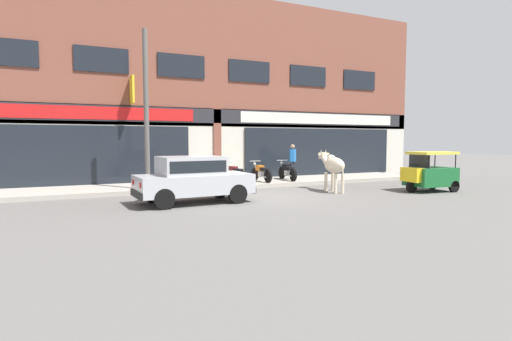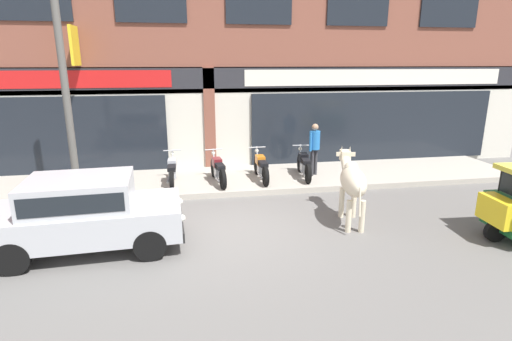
{
  "view_description": "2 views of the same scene",
  "coord_description": "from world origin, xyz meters",
  "px_view_note": "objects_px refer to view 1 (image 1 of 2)",
  "views": [
    {
      "loc": [
        -6.2,
        -12.37,
        1.97
      ],
      "look_at": [
        0.08,
        1.0,
        0.83
      ],
      "focal_mm": 28.0,
      "sensor_mm": 36.0,
      "label": 1
    },
    {
      "loc": [
        -0.74,
        -8.01,
        3.58
      ],
      "look_at": [
        0.83,
        1.0,
        1.07
      ],
      "focal_mm": 28.0,
      "sensor_mm": 36.0,
      "label": 2
    }
  ],
  "objects_px": {
    "motorcycle_0": "(205,175)",
    "car_0": "(193,177)",
    "motorcycle_2": "(261,173)",
    "utility_pole": "(146,110)",
    "motorcycle_3": "(287,171)",
    "auto_rickshaw": "(429,174)",
    "cow": "(333,165)",
    "pedestrian": "(293,158)",
    "motorcycle_1": "(235,174)"
  },
  "relations": [
    {
      "from": "motorcycle_0",
      "to": "car_0",
      "type": "bearing_deg",
      "value": -113.07
    },
    {
      "from": "motorcycle_2",
      "to": "utility_pole",
      "type": "xyz_separation_m",
      "value": [
        -4.98,
        -0.72,
        2.49
      ]
    },
    {
      "from": "motorcycle_2",
      "to": "motorcycle_3",
      "type": "xyz_separation_m",
      "value": [
        1.34,
        0.05,
        0.0
      ]
    },
    {
      "from": "motorcycle_0",
      "to": "utility_pole",
      "type": "height_order",
      "value": "utility_pole"
    },
    {
      "from": "auto_rickshaw",
      "to": "motorcycle_3",
      "type": "height_order",
      "value": "auto_rickshaw"
    },
    {
      "from": "motorcycle_0",
      "to": "utility_pole",
      "type": "relative_size",
      "value": 0.31
    },
    {
      "from": "cow",
      "to": "pedestrian",
      "type": "bearing_deg",
      "value": 86.26
    },
    {
      "from": "motorcycle_1",
      "to": "utility_pole",
      "type": "xyz_separation_m",
      "value": [
        -3.7,
        -0.63,
        2.49
      ]
    },
    {
      "from": "cow",
      "to": "motorcycle_0",
      "type": "relative_size",
      "value": 1.17
    },
    {
      "from": "car_0",
      "to": "motorcycle_0",
      "type": "bearing_deg",
      "value": 66.93
    },
    {
      "from": "utility_pole",
      "to": "auto_rickshaw",
      "type": "bearing_deg",
      "value": -22.12
    },
    {
      "from": "motorcycle_2",
      "to": "motorcycle_3",
      "type": "height_order",
      "value": "same"
    },
    {
      "from": "motorcycle_0",
      "to": "motorcycle_2",
      "type": "height_order",
      "value": "same"
    },
    {
      "from": "motorcycle_0",
      "to": "motorcycle_3",
      "type": "bearing_deg",
      "value": 0.92
    },
    {
      "from": "utility_pole",
      "to": "cow",
      "type": "bearing_deg",
      "value": -21.06
    },
    {
      "from": "motorcycle_3",
      "to": "utility_pole",
      "type": "relative_size",
      "value": 0.31
    },
    {
      "from": "motorcycle_1",
      "to": "motorcycle_3",
      "type": "xyz_separation_m",
      "value": [
        2.62,
        0.14,
        0.0
      ]
    },
    {
      "from": "motorcycle_1",
      "to": "motorcycle_2",
      "type": "relative_size",
      "value": 1.0
    },
    {
      "from": "cow",
      "to": "motorcycle_3",
      "type": "bearing_deg",
      "value": 92.43
    },
    {
      "from": "cow",
      "to": "motorcycle_3",
      "type": "xyz_separation_m",
      "value": [
        -0.14,
        3.26,
        -0.46
      ]
    },
    {
      "from": "motorcycle_0",
      "to": "motorcycle_1",
      "type": "xyz_separation_m",
      "value": [
        1.3,
        -0.08,
        0.0
      ]
    },
    {
      "from": "auto_rickshaw",
      "to": "motorcycle_0",
      "type": "height_order",
      "value": "auto_rickshaw"
    },
    {
      "from": "motorcycle_0",
      "to": "motorcycle_2",
      "type": "xyz_separation_m",
      "value": [
        2.58,
        0.01,
        0.0
      ]
    },
    {
      "from": "motorcycle_1",
      "to": "motorcycle_2",
      "type": "bearing_deg",
      "value": 3.84
    },
    {
      "from": "motorcycle_2",
      "to": "pedestrian",
      "type": "distance_m",
      "value": 1.81
    },
    {
      "from": "cow",
      "to": "motorcycle_3",
      "type": "relative_size",
      "value": 1.17
    },
    {
      "from": "auto_rickshaw",
      "to": "utility_pole",
      "type": "bearing_deg",
      "value": 157.88
    },
    {
      "from": "cow",
      "to": "motorcycle_0",
      "type": "bearing_deg",
      "value": 141.76
    },
    {
      "from": "cow",
      "to": "auto_rickshaw",
      "type": "height_order",
      "value": "cow"
    },
    {
      "from": "pedestrian",
      "to": "auto_rickshaw",
      "type": "bearing_deg",
      "value": -57.54
    },
    {
      "from": "auto_rickshaw",
      "to": "motorcycle_0",
      "type": "distance_m",
      "value": 8.77
    },
    {
      "from": "auto_rickshaw",
      "to": "motorcycle_2",
      "type": "height_order",
      "value": "auto_rickshaw"
    },
    {
      "from": "auto_rickshaw",
      "to": "pedestrian",
      "type": "height_order",
      "value": "pedestrian"
    },
    {
      "from": "motorcycle_1",
      "to": "utility_pole",
      "type": "bearing_deg",
      "value": -170.32
    },
    {
      "from": "car_0",
      "to": "motorcycle_2",
      "type": "distance_m",
      "value": 5.47
    },
    {
      "from": "cow",
      "to": "motorcycle_3",
      "type": "distance_m",
      "value": 3.29
    },
    {
      "from": "motorcycle_3",
      "to": "cow",
      "type": "bearing_deg",
      "value": -87.57
    },
    {
      "from": "motorcycle_0",
      "to": "pedestrian",
      "type": "height_order",
      "value": "pedestrian"
    },
    {
      "from": "utility_pole",
      "to": "pedestrian",
      "type": "bearing_deg",
      "value": 7.91
    },
    {
      "from": "pedestrian",
      "to": "cow",
      "type": "bearing_deg",
      "value": -93.74
    },
    {
      "from": "car_0",
      "to": "auto_rickshaw",
      "type": "height_order",
      "value": "auto_rickshaw"
    },
    {
      "from": "pedestrian",
      "to": "motorcycle_1",
      "type": "bearing_deg",
      "value": -174.32
    },
    {
      "from": "car_0",
      "to": "motorcycle_3",
      "type": "height_order",
      "value": "car_0"
    },
    {
      "from": "car_0",
      "to": "motorcycle_3",
      "type": "xyz_separation_m",
      "value": [
        5.44,
        3.65,
        -0.27
      ]
    },
    {
      "from": "motorcycle_1",
      "to": "motorcycle_3",
      "type": "relative_size",
      "value": 1.0
    },
    {
      "from": "auto_rickshaw",
      "to": "motorcycle_1",
      "type": "relative_size",
      "value": 1.12
    },
    {
      "from": "motorcycle_2",
      "to": "motorcycle_0",
      "type": "bearing_deg",
      "value": -179.81
    },
    {
      "from": "auto_rickshaw",
      "to": "motorcycle_1",
      "type": "xyz_separation_m",
      "value": [
        -6.1,
        4.62,
        -0.11
      ]
    },
    {
      "from": "auto_rickshaw",
      "to": "motorcycle_1",
      "type": "bearing_deg",
      "value": 142.9
    },
    {
      "from": "cow",
      "to": "pedestrian",
      "type": "distance_m",
      "value": 3.42
    }
  ]
}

